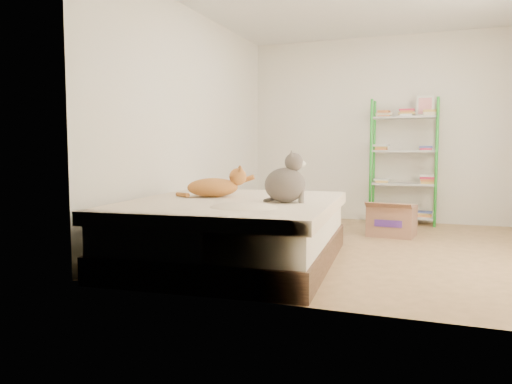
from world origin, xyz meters
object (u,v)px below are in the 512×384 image
at_px(orange_cat, 213,185).
at_px(white_bin, 291,206).
at_px(grey_cat, 285,177).
at_px(cardboard_box, 392,220).
at_px(bed, 234,231).
at_px(shelf_unit, 404,162).

height_order(orange_cat, white_bin, orange_cat).
distance_m(grey_cat, cardboard_box, 2.16).
xyz_separation_m(bed, shelf_unit, (1.27, 2.93, 0.57)).
relative_size(grey_cat, shelf_unit, 0.25).
distance_m(bed, shelf_unit, 3.24).
height_order(orange_cat, shelf_unit, shelf_unit).
bearing_deg(white_bin, grey_cat, -74.48).
xyz_separation_m(bed, orange_cat, (-0.29, 0.17, 0.40)).
height_order(orange_cat, grey_cat, grey_cat).
bearing_deg(orange_cat, grey_cat, -43.50).
bearing_deg(cardboard_box, white_bin, 153.10).
height_order(bed, orange_cat, orange_cat).
bearing_deg(bed, orange_cat, 145.21).
height_order(bed, cardboard_box, bed).
distance_m(orange_cat, white_bin, 2.78).
height_order(grey_cat, white_bin, grey_cat).
bearing_deg(shelf_unit, white_bin, -178.88).
relative_size(cardboard_box, white_bin, 1.52).
distance_m(bed, orange_cat, 0.52).
relative_size(shelf_unit, cardboard_box, 3.09).
bearing_deg(bed, white_bin, 91.43).
bearing_deg(bed, shelf_unit, 61.72).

